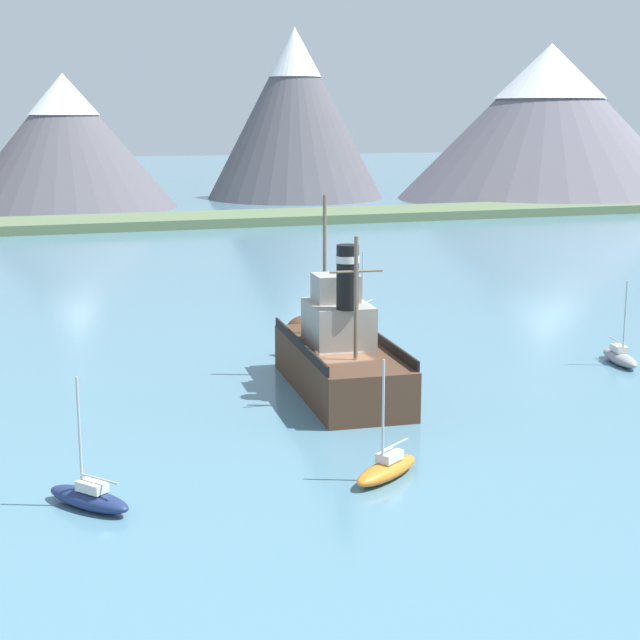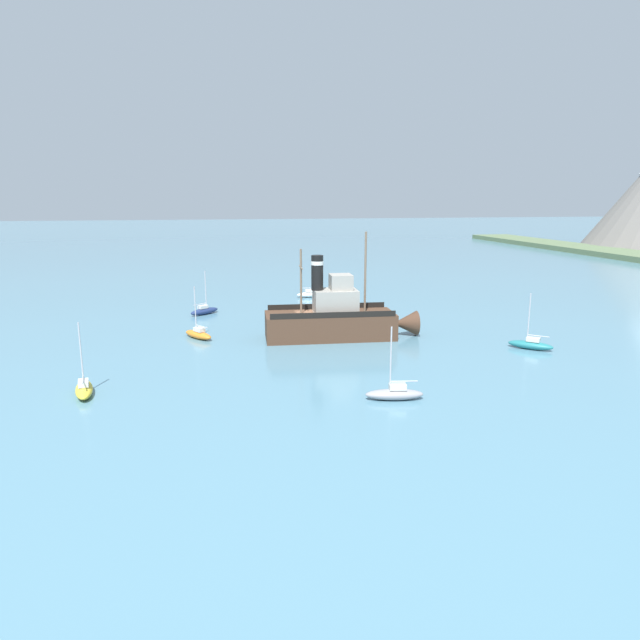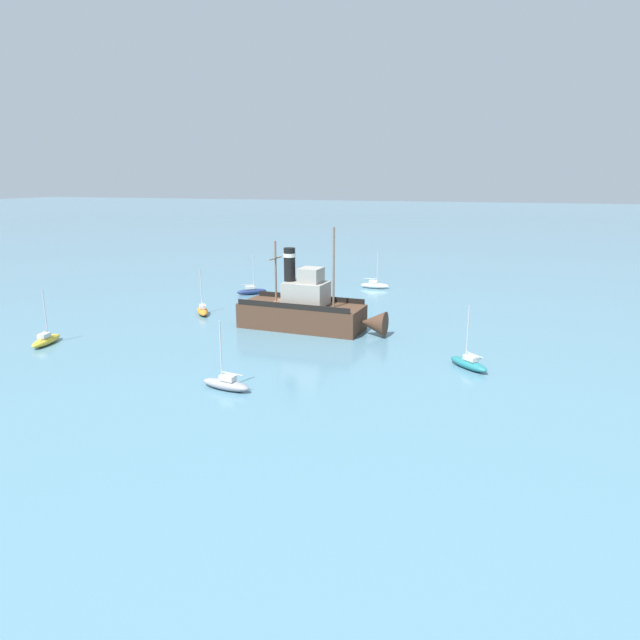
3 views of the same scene
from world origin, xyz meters
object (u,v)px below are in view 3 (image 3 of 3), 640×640
object	(u,v)px
old_tugboat	(307,310)
sailboat_grey	(226,384)
sailboat_white	(375,285)
sailboat_yellow	(46,340)
sailboat_teal	(469,363)
sailboat_orange	(202,310)
sailboat_navy	(252,291)

from	to	relation	value
old_tugboat	sailboat_grey	xyz separation A→B (m)	(17.12, -0.16, -1.40)
sailboat_white	sailboat_yellow	bearing A→B (deg)	-32.70
sailboat_teal	sailboat_grey	size ratio (longest dim) A/B	1.00
sailboat_teal	sailboat_white	bearing A→B (deg)	-155.18
sailboat_teal	sailboat_yellow	bearing A→B (deg)	-82.78
sailboat_yellow	sailboat_teal	size ratio (longest dim) A/B	1.00
sailboat_yellow	sailboat_orange	xyz separation A→B (m)	(-14.40, 7.50, 0.00)
sailboat_grey	sailboat_orange	distance (m)	23.24
sailboat_yellow	sailboat_grey	size ratio (longest dim) A/B	1.00
sailboat_navy	sailboat_grey	xyz separation A→B (m)	(30.92, 11.92, 0.00)
sailboat_navy	sailboat_teal	xyz separation A→B (m)	(21.24, 27.73, 0.00)
old_tugboat	sailboat_teal	world-z (taller)	old_tugboat
old_tugboat	sailboat_yellow	size ratio (longest dim) A/B	2.98
sailboat_yellow	sailboat_navy	bearing A→B (deg)	162.45
sailboat_yellow	sailboat_white	xyz separation A→B (m)	(-34.40, 22.08, 0.00)
old_tugboat	sailboat_teal	distance (m)	17.38
sailboat_navy	sailboat_white	distance (m)	16.37
sailboat_orange	sailboat_grey	bearing A→B (deg)	32.78
old_tugboat	sailboat_white	xyz separation A→B (m)	(-22.41, 1.84, -1.40)
sailboat_grey	sailboat_teal	bearing A→B (deg)	121.49
sailboat_orange	sailboat_white	bearing A→B (deg)	143.90
old_tugboat	sailboat_white	world-z (taller)	old_tugboat
sailboat_teal	sailboat_white	distance (m)	32.89
sailboat_white	sailboat_grey	bearing A→B (deg)	-2.90
sailboat_navy	sailboat_orange	distance (m)	11.40
sailboat_white	sailboat_orange	world-z (taller)	same
sailboat_yellow	sailboat_teal	bearing A→B (deg)	97.22
sailboat_teal	sailboat_orange	distance (m)	30.05
sailboat_white	sailboat_teal	bearing A→B (deg)	24.82
sailboat_orange	sailboat_navy	bearing A→B (deg)	176.69
sailboat_yellow	sailboat_white	world-z (taller)	same
old_tugboat	sailboat_navy	world-z (taller)	old_tugboat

